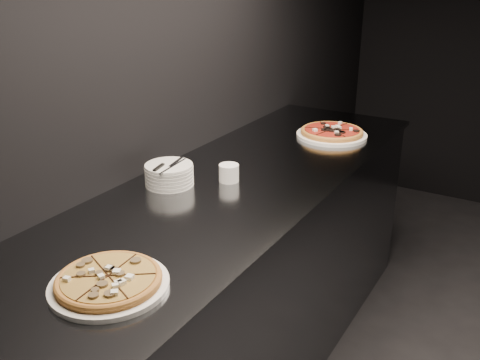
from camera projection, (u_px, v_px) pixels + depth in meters
The scene contains 7 objects.
wall_left at pixel (159, 51), 2.14m from camera, with size 0.02×5.00×2.80m, color black.
counter at pixel (238, 277), 2.32m from camera, with size 0.74×2.44×0.92m.
pizza_mushroom at pixel (109, 281), 1.43m from camera, with size 0.38×0.38×0.04m.
pizza_tomato at pixel (332, 133), 2.67m from camera, with size 0.39×0.39×0.04m.
plate_stack at pixel (169, 175), 2.09m from camera, with size 0.19×0.19×0.08m.
cutlery at pixel (168, 165), 2.05m from camera, with size 0.06×0.20×0.01m.
ramekin at pixel (229, 172), 2.12m from camera, with size 0.08×0.08×0.07m.
Camera 1 is at (-1.10, -1.71, 1.73)m, focal length 40.00 mm.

